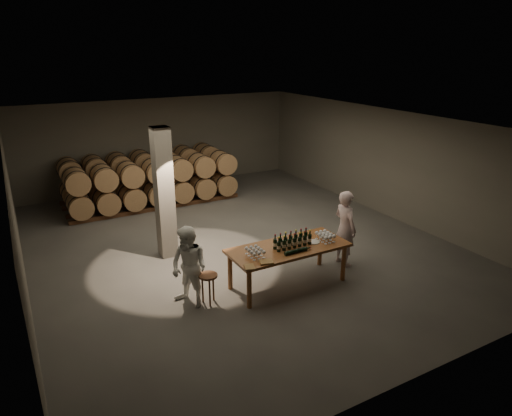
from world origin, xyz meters
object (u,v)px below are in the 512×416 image
notebook_near (266,262)px  person_woman (189,267)px  stool (208,280)px  tasting_table (288,251)px  plate (314,242)px  bottle_cluster (293,241)px  person_man (345,228)px

notebook_near → person_woman: person_woman is taller
notebook_near → stool: size_ratio=0.41×
tasting_table → plate: size_ratio=9.59×
tasting_table → notebook_near: notebook_near is taller
bottle_cluster → person_woman: person_woman is taller
notebook_near → bottle_cluster: bearing=39.5°
plate → person_woman: 2.78m
stool → person_man: size_ratio=0.35×
tasting_table → notebook_near: bearing=-151.8°
notebook_near → plate: bearing=29.6°
stool → person_woman: 0.48m
tasting_table → bottle_cluster: 0.24m
tasting_table → stool: (-1.81, 0.13, -0.27)m
bottle_cluster → person_woman: size_ratio=0.52×
person_man → person_woman: size_ratio=1.10×
bottle_cluster → plate: (0.53, -0.04, -0.11)m
plate → person_man: size_ratio=0.15×
person_man → stool: bearing=89.9°
notebook_near → person_woman: (-1.36, 0.68, -0.08)m
plate → person_woman: bearing=173.4°
tasting_table → bottle_cluster: (0.08, -0.03, 0.22)m
plate → person_woman: size_ratio=0.16×
bottle_cluster → plate: size_ratio=3.18×
bottle_cluster → person_man: person_man is taller
tasting_table → stool: 1.84m
tasting_table → person_woman: person_woman is taller
tasting_table → person_man: size_ratio=1.42×
notebook_near → stool: 1.22m
tasting_table → plate: bearing=-6.7°
person_woman → plate: bearing=55.3°
tasting_table → person_woman: size_ratio=1.56×
bottle_cluster → plate: bearing=-3.9°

